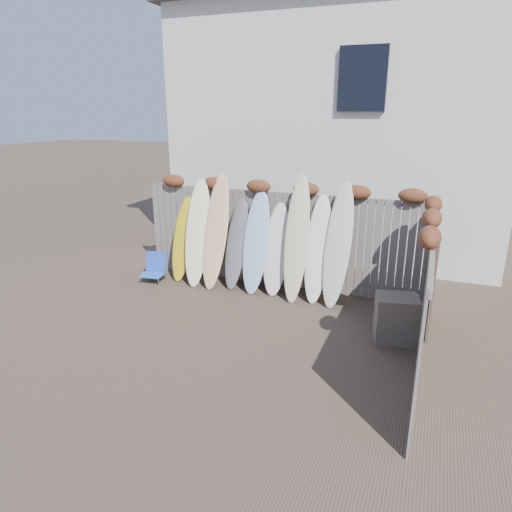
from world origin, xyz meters
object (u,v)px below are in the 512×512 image
(wooden_crate, at_px, (396,318))
(beach_chair, at_px, (154,268))
(surfboard_0, at_px, (183,239))
(lattice_panel, at_px, (429,284))

(wooden_crate, bearing_deg, beach_chair, 170.27)
(beach_chair, height_order, surfboard_0, surfboard_0)
(lattice_panel, distance_m, surfboard_0, 5.12)
(lattice_panel, height_order, surfboard_0, surfboard_0)
(wooden_crate, bearing_deg, surfboard_0, 164.83)
(beach_chair, bearing_deg, lattice_panel, -2.74)
(lattice_panel, bearing_deg, surfboard_0, 166.36)
(beach_chair, height_order, lattice_panel, lattice_panel)
(lattice_panel, xyz_separation_m, surfboard_0, (-5.08, 0.64, 0.08))
(beach_chair, bearing_deg, wooden_crate, -9.73)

